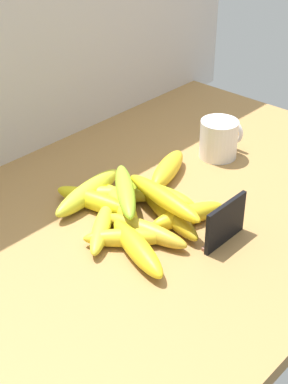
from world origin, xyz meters
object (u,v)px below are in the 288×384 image
at_px(banana_12, 125,191).
at_px(banana_8, 188,215).
at_px(coffee_mug, 219,139).
at_px(banana_3, 111,194).
at_px(banana_9, 127,238).
at_px(banana_2, 122,207).
at_px(banana_4, 168,169).
at_px(banana_11, 168,212).
at_px(banana_5, 159,195).
at_px(banana_10, 102,228).
at_px(banana_0, 146,231).
at_px(chalkboard_sign, 225,224).
at_px(banana_13, 164,198).
at_px(banana_7, 88,192).
at_px(banana_1, 137,248).
at_px(banana_6, 96,201).

bearing_deg(banana_12, banana_8, -63.35).
xyz_separation_m(coffee_mug, banana_12, (-0.31, -0.01, 0.01)).
xyz_separation_m(banana_3, banana_9, (-0.08, -0.12, 0.00)).
bearing_deg(coffee_mug, banana_8, -155.62).
bearing_deg(banana_2, banana_4, 8.23).
height_order(banana_3, banana_12, banana_12).
bearing_deg(banana_8, banana_11, 115.63).
relative_size(banana_5, banana_10, 1.00).
relative_size(banana_0, banana_2, 1.06).
xyz_separation_m(banana_2, banana_4, (0.17, 0.02, 0.00)).
distance_m(coffee_mug, banana_12, 0.32).
bearing_deg(chalkboard_sign, banana_8, 90.54).
distance_m(chalkboard_sign, banana_2, 0.21).
distance_m(banana_5, banana_13, 0.07).
bearing_deg(coffee_mug, banana_3, 171.46).
height_order(banana_7, banana_11, banana_7).
bearing_deg(banana_1, banana_10, 87.90).
bearing_deg(banana_7, banana_3, -50.04).
xyz_separation_m(banana_2, banana_3, (0.02, 0.05, -0.00)).
relative_size(banana_7, banana_8, 1.31).
height_order(banana_2, banana_9, banana_2).
bearing_deg(banana_6, banana_1, -109.06).
height_order(banana_3, banana_4, banana_4).
distance_m(banana_8, banana_10, 0.17).
bearing_deg(banana_5, banana_9, -161.61).
bearing_deg(banana_13, coffee_mug, 15.45).
height_order(banana_9, banana_12, banana_12).
relative_size(banana_9, banana_12, 0.84).
relative_size(coffee_mug, banana_7, 0.50).
distance_m(banana_4, banana_8, 0.17).
bearing_deg(banana_6, banana_10, -127.14).
xyz_separation_m(banana_1, banana_8, (0.14, -0.00, -0.00)).
bearing_deg(banana_0, banana_9, 163.99).
height_order(banana_0, banana_5, banana_5).
height_order(banana_1, banana_12, banana_12).
bearing_deg(coffee_mug, banana_11, -163.36).
xyz_separation_m(banana_2, banana_12, (0.01, -0.00, 0.04)).
xyz_separation_m(banana_7, banana_10, (-0.06, -0.10, -0.00)).
bearing_deg(chalkboard_sign, banana_6, 108.76).
relative_size(banana_4, banana_5, 0.99).
relative_size(banana_2, banana_6, 0.88).
height_order(chalkboard_sign, coffee_mug, coffee_mug).
xyz_separation_m(banana_9, banana_11, (0.11, -0.00, 0.00)).
height_order(banana_11, banana_12, banana_12).
distance_m(banana_2, banana_9, 0.10).
xyz_separation_m(banana_9, banana_13, (0.10, 0.00, 0.04)).
height_order(banana_0, banana_3, banana_0).
height_order(banana_2, banana_4, banana_4).
bearing_deg(banana_2, banana_3, 68.21).
distance_m(banana_5, banana_12, 0.08).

